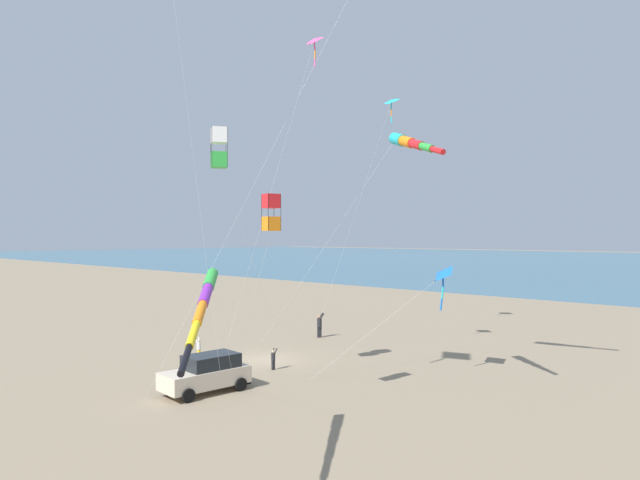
# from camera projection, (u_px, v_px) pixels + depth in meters

# --- Properties ---
(ground_plane) EXTENTS (600.00, 600.00, 0.00)m
(ground_plane) POSITION_uv_depth(u_px,v_px,m) (265.00, 360.00, 34.84)
(ground_plane) COLOR gray
(parked_car) EXTENTS (4.42, 2.32, 1.85)m
(parked_car) POSITION_uv_depth(u_px,v_px,m) (207.00, 373.00, 27.54)
(parked_car) COLOR beige
(parked_car) RESTS_ON ground_plane
(cooler_box) EXTENTS (0.62, 0.42, 0.42)m
(cooler_box) POSITION_uv_depth(u_px,v_px,m) (244.00, 380.00, 29.13)
(cooler_box) COLOR black
(cooler_box) RESTS_ON ground_plane
(person_adult_flyer) EXTENTS (0.67, 0.62, 1.88)m
(person_adult_flyer) POSITION_uv_depth(u_px,v_px,m) (320.00, 324.00, 42.59)
(person_adult_flyer) COLOR #232328
(person_adult_flyer) RESTS_ON ground_plane
(person_child_green_jacket) EXTENTS (0.32, 0.41, 1.36)m
(person_child_green_jacket) POSITION_uv_depth(u_px,v_px,m) (199.00, 347.00, 35.21)
(person_child_green_jacket) COLOR gold
(person_child_green_jacket) RESTS_ON ground_plane
(person_child_grey_jacket) EXTENTS (0.38, 0.31, 1.23)m
(person_child_grey_jacket) POSITION_uv_depth(u_px,v_px,m) (273.00, 358.00, 32.23)
(person_child_grey_jacket) COLOR #232328
(person_child_grey_jacket) RESTS_ON ground_plane
(kite_box_long_streamer_right) EXTENTS (3.71, 7.23, 9.58)m
(kite_box_long_streamer_right) POSITION_uv_depth(u_px,v_px,m) (271.00, 213.00, 24.53)
(kite_box_long_streamer_right) COLOR red
(kite_box_long_streamer_right) RESTS_ON ground_plane
(kite_delta_red_high_left) EXTENTS (6.31, 5.62, 6.08)m
(kite_delta_red_high_left) POSITION_uv_depth(u_px,v_px,m) (442.00, 274.00, 30.66)
(kite_delta_red_high_left) COLOR blue
(kite_delta_red_high_left) RESTS_ON ground_plane
(kite_box_long_streamer_left) EXTENTS (7.69, 3.07, 13.27)m
(kite_box_long_streamer_left) POSITION_uv_depth(u_px,v_px,m) (219.00, 148.00, 28.44)
(kite_box_long_streamer_left) COLOR white
(kite_box_long_streamer_left) RESTS_ON ground_plane
(kite_windsock_orange_high_right) EXTENTS (2.54, 12.87, 12.78)m
(kite_windsock_orange_high_right) POSITION_uv_depth(u_px,v_px,m) (410.00, 143.00, 25.75)
(kite_windsock_orange_high_right) COLOR #1EB7C6
(kite_windsock_orange_high_right) RESTS_ON ground_plane
(kite_windsock_striped_overhead) EXTENTS (10.42, 11.14, 6.59)m
(kite_windsock_striped_overhead) POSITION_uv_depth(u_px,v_px,m) (204.00, 301.00, 17.25)
(kite_windsock_striped_overhead) COLOR green
(kite_windsock_striped_overhead) RESTS_ON ground_plane
(kite_delta_rainbow_low_near) EXTENTS (1.96, 7.16, 19.34)m
(kite_delta_rainbow_low_near) POSITION_uv_depth(u_px,v_px,m) (313.00, 43.00, 32.10)
(kite_delta_rainbow_low_near) COLOR #EF4C93
(kite_delta_rainbow_low_near) RESTS_ON ground_plane
(kite_delta_blue_topmost) EXTENTS (2.47, 6.76, 18.58)m
(kite_delta_blue_topmost) POSITION_uv_depth(u_px,v_px,m) (391.00, 102.00, 43.29)
(kite_delta_blue_topmost) COLOR #1EB7C6
(kite_delta_blue_topmost) RESTS_ON ground_plane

